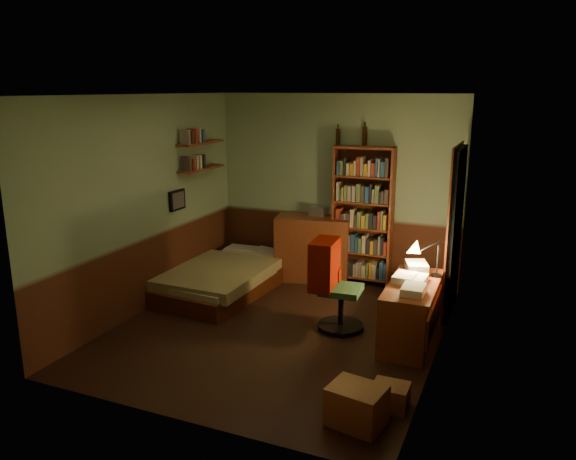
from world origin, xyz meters
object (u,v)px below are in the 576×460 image
at_px(office_chair, 341,291).
at_px(cardboard_box_a, 357,406).
at_px(mini_stereo, 318,211).
at_px(desk, 412,312).
at_px(cardboard_box_b, 391,396).
at_px(desk_lamp, 438,247).
at_px(bed, 226,268).
at_px(dresser, 313,248).
at_px(bookshelf, 362,217).

bearing_deg(office_chair, cardboard_box_a, -72.33).
height_order(mini_stereo, desk, mini_stereo).
relative_size(office_chair, cardboard_box_b, 3.01).
bearing_deg(desk_lamp, cardboard_box_b, -117.21).
relative_size(mini_stereo, cardboard_box_a, 0.53).
distance_m(desk_lamp, cardboard_box_a, 2.26).
relative_size(bed, dresser, 1.99).
relative_size(bookshelf, cardboard_box_a, 4.38).
bearing_deg(bed, desk_lamp, -1.22).
relative_size(mini_stereo, office_chair, 0.25).
height_order(bed, mini_stereo, mini_stereo).
xyz_separation_m(bookshelf, cardboard_box_b, (1.12, -2.98, -0.85)).
bearing_deg(cardboard_box_a, desk_lamp, 82.14).
xyz_separation_m(bed, desk, (2.62, -0.59, 0.02)).
relative_size(bookshelf, cardboard_box_b, 6.31).
relative_size(desk_lamp, office_chair, 0.73).
height_order(bookshelf, desk_lamp, bookshelf).
height_order(bookshelf, cardboard_box_b, bookshelf).
height_order(dresser, cardboard_box_a, dresser).
bearing_deg(dresser, cardboard_box_a, -76.18).
height_order(bed, desk, desk).
distance_m(desk, cardboard_box_a, 1.76).
bearing_deg(bed, mini_stereo, 51.39).
relative_size(bookshelf, desk, 1.58).
height_order(mini_stereo, office_chair, mini_stereo).
distance_m(bookshelf, desk_lamp, 1.73).
height_order(bed, cardboard_box_b, bed).
distance_m(desk_lamp, cardboard_box_b, 1.95).
height_order(office_chair, cardboard_box_a, office_chair).
xyz_separation_m(mini_stereo, office_chair, (0.88, -1.63, -0.52)).
bearing_deg(desk, bed, 165.69).
bearing_deg(dresser, bookshelf, -5.40).
relative_size(bed, office_chair, 2.24).
relative_size(bed, desk_lamp, 3.06).
distance_m(mini_stereo, bookshelf, 0.66).
distance_m(bookshelf, cardboard_box_a, 3.54).
bearing_deg(dresser, office_chair, -71.39).
bearing_deg(desk_lamp, desk, -143.88).
height_order(mini_stereo, cardboard_box_b, mini_stereo).
distance_m(mini_stereo, cardboard_box_b, 3.61).
distance_m(bed, mini_stereo, 1.55).
bearing_deg(office_chair, dresser, 116.96).
distance_m(bookshelf, cardboard_box_b, 3.30).
xyz_separation_m(dresser, desk, (1.70, -1.49, -0.13)).
relative_size(cardboard_box_a, cardboard_box_b, 1.44).
xyz_separation_m(bookshelf, desk_lamp, (1.20, -1.24, 0.03)).
xyz_separation_m(mini_stereo, bookshelf, (0.66, -0.04, -0.02)).
relative_size(office_chair, cardboard_box_a, 2.09).
xyz_separation_m(desk, cardboard_box_a, (-0.10, -1.75, -0.16)).
height_order(desk_lamp, cardboard_box_a, desk_lamp).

